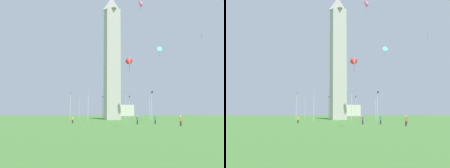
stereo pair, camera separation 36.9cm
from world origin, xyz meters
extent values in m
plane|color=#3D6B2D|center=(0.00, 0.00, 0.00)|extent=(260.00, 260.00, 0.00)
cube|color=#B7B2A8|center=(0.00, 0.00, 19.01)|extent=(4.75, 4.75, 38.03)
pyramid|color=#A5A097|center=(0.00, 0.00, 40.62)|extent=(4.75, 4.75, 5.19)
cylinder|color=silver|center=(13.75, 0.00, 4.47)|extent=(0.14, 0.14, 8.94)
cube|color=white|center=(14.30, 0.00, 8.49)|extent=(1.00, 0.03, 0.64)
cylinder|color=silver|center=(9.72, 9.72, 4.47)|extent=(0.14, 0.14, 8.94)
cube|color=#1E2D99|center=(10.27, 9.72, 8.49)|extent=(1.00, 0.03, 0.64)
cylinder|color=silver|center=(0.00, 13.75, 4.47)|extent=(0.14, 0.14, 8.94)
cube|color=white|center=(0.55, 13.75, 8.49)|extent=(1.00, 0.03, 0.64)
cylinder|color=silver|center=(-9.72, 9.72, 4.47)|extent=(0.14, 0.14, 8.94)
cube|color=red|center=(-9.17, 9.72, 8.49)|extent=(1.00, 0.03, 0.64)
cylinder|color=silver|center=(-13.75, 0.00, 4.47)|extent=(0.14, 0.14, 8.94)
cube|color=#1E2D99|center=(-13.20, 0.00, 8.49)|extent=(1.00, 0.03, 0.64)
cylinder|color=silver|center=(-9.72, -9.72, 4.47)|extent=(0.14, 0.14, 8.94)
cube|color=white|center=(-9.17, -9.72, 8.49)|extent=(1.00, 0.03, 0.64)
cylinder|color=silver|center=(0.00, -13.75, 4.47)|extent=(0.14, 0.14, 8.94)
cube|color=red|center=(0.55, -13.75, 8.49)|extent=(1.00, 0.03, 0.64)
cylinder|color=silver|center=(9.72, -9.72, 4.47)|extent=(0.14, 0.14, 8.94)
cube|color=white|center=(10.27, -9.72, 8.49)|extent=(1.00, 0.03, 0.64)
cylinder|color=#2D2D38|center=(20.63, -15.00, 0.40)|extent=(0.29, 0.29, 0.80)
cylinder|color=yellow|center=(20.63, -15.00, 1.08)|extent=(0.32, 0.32, 0.55)
sphere|color=tan|center=(20.63, -15.00, 1.47)|extent=(0.24, 0.24, 0.24)
cylinder|color=#2D2D38|center=(27.00, 8.35, 0.40)|extent=(0.29, 0.29, 0.80)
cylinder|color=#3851B2|center=(27.00, 8.35, 1.16)|extent=(0.32, 0.32, 0.73)
sphere|color=beige|center=(27.00, 8.35, 1.65)|extent=(0.24, 0.24, 0.24)
cylinder|color=#2D2D38|center=(28.87, 1.02, 0.40)|extent=(0.29, 0.29, 0.80)
cylinder|color=teal|center=(28.87, 1.02, 1.15)|extent=(0.32, 0.32, 0.70)
sphere|color=#936B4C|center=(28.87, 1.02, 1.62)|extent=(0.24, 0.24, 0.24)
cylinder|color=#2D2D38|center=(35.51, 2.65, 0.40)|extent=(0.29, 0.29, 0.80)
cylinder|color=orange|center=(35.51, 2.65, 1.14)|extent=(0.32, 0.32, 0.68)
sphere|color=beige|center=(35.51, 2.65, 1.60)|extent=(0.24, 0.24, 0.24)
cylinder|color=#2D2D38|center=(28.44, -2.75, 0.40)|extent=(0.29, 0.29, 0.80)
cylinder|color=purple|center=(28.44, -2.75, 1.17)|extent=(0.32, 0.32, 0.73)
sphere|color=beige|center=(28.44, -2.75, 1.65)|extent=(0.24, 0.24, 0.24)
cube|color=pink|center=(17.98, 3.03, 32.11)|extent=(1.50, 1.25, 1.56)
cylinder|color=#A44A79|center=(17.98, 3.03, 30.90)|extent=(0.04, 0.04, 1.81)
cone|color=red|center=(38.50, -8.15, 10.21)|extent=(1.71, 1.44, 1.51)
cylinder|color=maroon|center=(38.50, -8.15, 9.31)|extent=(0.04, 0.04, 1.35)
cube|color=purple|center=(17.71, 22.62, 25.66)|extent=(2.03, 2.03, 0.55)
cylinder|color=#67278E|center=(17.71, 22.62, 24.47)|extent=(0.04, 0.04, 1.78)
cone|color=#33C6D1|center=(21.34, 6.54, 18.32)|extent=(1.71, 1.60, 1.48)
cylinder|color=teal|center=(21.34, 6.54, 17.34)|extent=(0.04, 0.04, 1.46)
cube|color=beige|center=(-77.34, 28.65, 3.73)|extent=(18.94, 12.64, 7.45)
camera|label=1|loc=(69.75, -19.91, 2.42)|focal=34.65mm
camera|label=2|loc=(69.85, -19.56, 2.42)|focal=34.65mm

